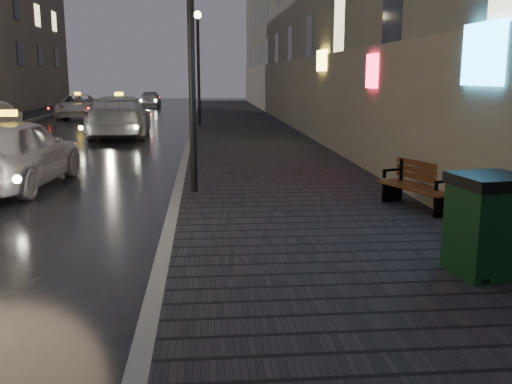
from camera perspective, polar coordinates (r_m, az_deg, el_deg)
ground at (r=6.47m, az=-24.01°, el=-12.15°), size 120.00×120.00×0.00m
sidewalk at (r=26.77m, az=-1.25°, el=6.38°), size 4.60×58.00×0.15m
curb at (r=26.72m, az=-6.43°, el=6.30°), size 0.20×58.00×0.15m
lamp_near at (r=11.64m, az=-6.54°, el=16.39°), size 0.36×0.36×5.28m
lamp_far at (r=27.62m, az=-5.80°, el=13.57°), size 0.36×0.36×5.28m
bench at (r=10.61m, az=16.09°, el=0.61°), size 1.10×1.70×0.82m
trash_bin at (r=7.30m, az=22.13°, el=-3.02°), size 0.90×0.90×1.21m
taxi_near at (r=13.89m, az=-23.21°, el=3.65°), size 2.33×4.89×1.61m
taxi_mid at (r=24.63m, az=-13.46°, el=7.41°), size 2.62×5.90×1.68m
taxi_far at (r=36.29m, az=-17.35°, el=8.20°), size 2.82×5.20×1.38m
car_far at (r=47.18m, az=-10.51°, el=9.15°), size 1.70×3.97×1.33m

